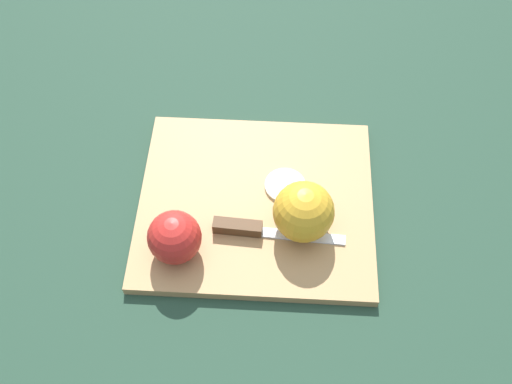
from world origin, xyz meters
name	(u,v)px	position (x,y,z in m)	size (l,w,h in m)	color
ground_plane	(256,206)	(0.00, 0.00, 0.00)	(4.00, 4.00, 0.00)	#1E3828
cutting_board	(256,203)	(0.00, 0.00, 0.01)	(0.34, 0.31, 0.01)	#A37A4C
apple_half_left	(175,238)	(-0.09, -0.09, 0.05)	(0.07, 0.07, 0.07)	red
apple_half_right	(304,212)	(0.07, -0.04, 0.05)	(0.08, 0.08, 0.08)	gold
knife	(250,229)	(0.00, -0.05, 0.02)	(0.17, 0.02, 0.02)	silver
apple_slice	(285,185)	(0.04, 0.03, 0.02)	(0.06, 0.06, 0.00)	beige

